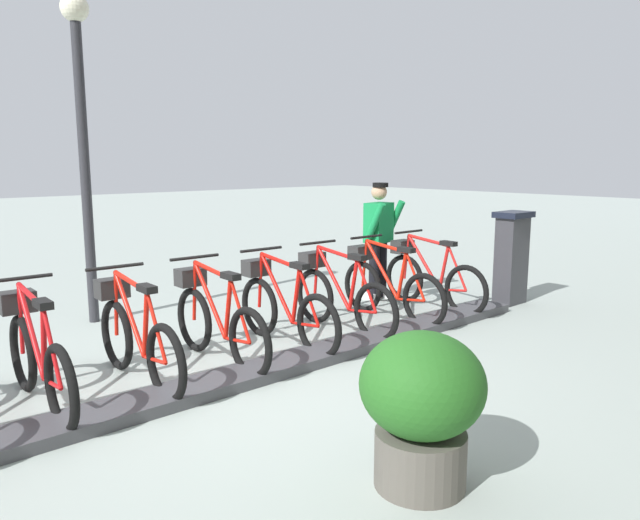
{
  "coord_description": "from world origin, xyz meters",
  "views": [
    {
      "loc": [
        -4.33,
        2.78,
        1.98
      ],
      "look_at": [
        0.5,
        -1.47,
        0.9
      ],
      "focal_mm": 33.64,
      "sensor_mm": 36.0,
      "label": 1
    }
  ],
  "objects_px": {
    "bike_docked_1": "(388,285)",
    "worker_near_rack": "(379,236)",
    "bike_docked_0": "(430,277)",
    "bike_docked_2": "(339,295)",
    "payment_kiosk": "(511,256)",
    "bike_docked_5": "(135,336)",
    "planter_bush": "(422,402)",
    "bike_docked_4": "(216,320)",
    "lamp_post": "(81,112)",
    "bike_docked_3": "(283,306)",
    "bike_docked_6": "(37,356)"
  },
  "relations": [
    {
      "from": "payment_kiosk",
      "to": "worker_near_rack",
      "type": "relative_size",
      "value": 0.77
    },
    {
      "from": "bike_docked_3",
      "to": "worker_near_rack",
      "type": "xyz_separation_m",
      "value": [
        0.83,
        -2.38,
        0.48
      ]
    },
    {
      "from": "payment_kiosk",
      "to": "bike_docked_4",
      "type": "distance_m",
      "value": 4.42
    },
    {
      "from": "bike_docked_4",
      "to": "lamp_post",
      "type": "height_order",
      "value": "lamp_post"
    },
    {
      "from": "bike_docked_6",
      "to": "lamp_post",
      "type": "distance_m",
      "value": 3.38
    },
    {
      "from": "payment_kiosk",
      "to": "bike_docked_0",
      "type": "distance_m",
      "value": 1.22
    },
    {
      "from": "bike_docked_5",
      "to": "lamp_post",
      "type": "height_order",
      "value": "lamp_post"
    },
    {
      "from": "bike_docked_4",
      "to": "worker_near_rack",
      "type": "xyz_separation_m",
      "value": [
        0.83,
        -3.21,
        0.48
      ]
    },
    {
      "from": "bike_docked_6",
      "to": "bike_docked_4",
      "type": "bearing_deg",
      "value": -90.0
    },
    {
      "from": "payment_kiosk",
      "to": "bike_docked_0",
      "type": "relative_size",
      "value": 0.74
    },
    {
      "from": "bike_docked_0",
      "to": "bike_docked_5",
      "type": "relative_size",
      "value": 1.0
    },
    {
      "from": "bike_docked_1",
      "to": "worker_near_rack",
      "type": "distance_m",
      "value": 1.2
    },
    {
      "from": "bike_docked_4",
      "to": "worker_near_rack",
      "type": "distance_m",
      "value": 3.35
    },
    {
      "from": "bike_docked_5",
      "to": "planter_bush",
      "type": "relative_size",
      "value": 1.77
    },
    {
      "from": "payment_kiosk",
      "to": "bike_docked_2",
      "type": "xyz_separation_m",
      "value": [
        0.57,
        2.71,
        -0.24
      ]
    },
    {
      "from": "bike_docked_6",
      "to": "bike_docked_0",
      "type": "bearing_deg",
      "value": -90.0
    },
    {
      "from": "bike_docked_0",
      "to": "bike_docked_6",
      "type": "height_order",
      "value": "same"
    },
    {
      "from": "bike_docked_1",
      "to": "bike_docked_2",
      "type": "distance_m",
      "value": 0.83
    },
    {
      "from": "bike_docked_0",
      "to": "bike_docked_6",
      "type": "relative_size",
      "value": 1.0
    },
    {
      "from": "bike_docked_0",
      "to": "bike_docked_2",
      "type": "height_order",
      "value": "same"
    },
    {
      "from": "payment_kiosk",
      "to": "bike_docked_4",
      "type": "height_order",
      "value": "payment_kiosk"
    },
    {
      "from": "payment_kiosk",
      "to": "bike_docked_2",
      "type": "distance_m",
      "value": 2.78
    },
    {
      "from": "bike_docked_4",
      "to": "bike_docked_6",
      "type": "height_order",
      "value": "same"
    },
    {
      "from": "bike_docked_1",
      "to": "payment_kiosk",
      "type": "bearing_deg",
      "value": -106.88
    },
    {
      "from": "payment_kiosk",
      "to": "bike_docked_5",
      "type": "distance_m",
      "value": 5.24
    },
    {
      "from": "bike_docked_2",
      "to": "planter_bush",
      "type": "distance_m",
      "value": 3.41
    },
    {
      "from": "bike_docked_3",
      "to": "bike_docked_5",
      "type": "bearing_deg",
      "value": 90.0
    },
    {
      "from": "bike_docked_2",
      "to": "planter_bush",
      "type": "height_order",
      "value": "bike_docked_2"
    },
    {
      "from": "bike_docked_4",
      "to": "worker_near_rack",
      "type": "relative_size",
      "value": 1.04
    },
    {
      "from": "lamp_post",
      "to": "bike_docked_2",
      "type": "bearing_deg",
      "value": -138.87
    },
    {
      "from": "bike_docked_3",
      "to": "bike_docked_6",
      "type": "distance_m",
      "value": 2.49
    },
    {
      "from": "bike_docked_0",
      "to": "planter_bush",
      "type": "height_order",
      "value": "bike_docked_0"
    },
    {
      "from": "bike_docked_0",
      "to": "worker_near_rack",
      "type": "distance_m",
      "value": 0.96
    },
    {
      "from": "bike_docked_2",
      "to": "bike_docked_4",
      "type": "distance_m",
      "value": 1.66
    },
    {
      "from": "bike_docked_6",
      "to": "planter_bush",
      "type": "xyz_separation_m",
      "value": [
        -2.8,
        -1.38,
        0.11
      ]
    },
    {
      "from": "payment_kiosk",
      "to": "bike_docked_6",
      "type": "bearing_deg",
      "value": 84.59
    },
    {
      "from": "bike_docked_2",
      "to": "bike_docked_4",
      "type": "xyz_separation_m",
      "value": [
        0.0,
        1.66,
        0.0
      ]
    },
    {
      "from": "bike_docked_6",
      "to": "bike_docked_1",
      "type": "bearing_deg",
      "value": -90.0
    },
    {
      "from": "bike_docked_0",
      "to": "bike_docked_3",
      "type": "xyz_separation_m",
      "value": [
        0.0,
        2.49,
        0.0
      ]
    },
    {
      "from": "bike_docked_6",
      "to": "planter_bush",
      "type": "relative_size",
      "value": 1.77
    },
    {
      "from": "bike_docked_1",
      "to": "worker_near_rack",
      "type": "xyz_separation_m",
      "value": [
        0.83,
        -0.72,
        0.48
      ]
    },
    {
      "from": "bike_docked_1",
      "to": "bike_docked_3",
      "type": "height_order",
      "value": "same"
    },
    {
      "from": "bike_docked_3",
      "to": "bike_docked_4",
      "type": "bearing_deg",
      "value": 90.0
    },
    {
      "from": "bike_docked_2",
      "to": "bike_docked_6",
      "type": "distance_m",
      "value": 3.32
    },
    {
      "from": "bike_docked_3",
      "to": "bike_docked_4",
      "type": "height_order",
      "value": "same"
    },
    {
      "from": "bike_docked_3",
      "to": "planter_bush",
      "type": "height_order",
      "value": "bike_docked_3"
    },
    {
      "from": "payment_kiosk",
      "to": "bike_docked_1",
      "type": "height_order",
      "value": "payment_kiosk"
    },
    {
      "from": "bike_docked_1",
      "to": "bike_docked_4",
      "type": "bearing_deg",
      "value": 90.0
    },
    {
      "from": "bike_docked_4",
      "to": "bike_docked_6",
      "type": "xyz_separation_m",
      "value": [
        0.0,
        1.66,
        0.0
      ]
    },
    {
      "from": "bike_docked_0",
      "to": "bike_docked_1",
      "type": "relative_size",
      "value": 1.0
    }
  ]
}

